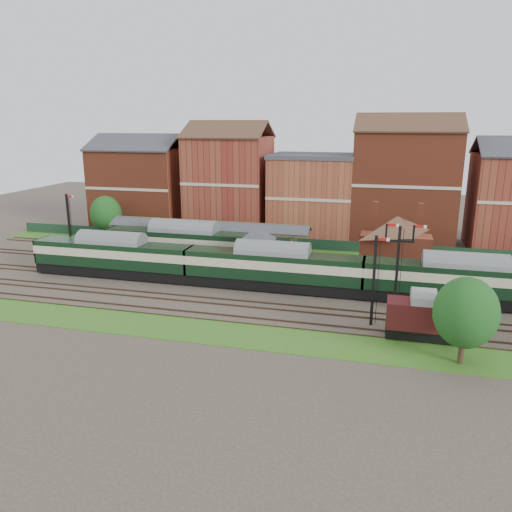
% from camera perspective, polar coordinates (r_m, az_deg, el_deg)
% --- Properties ---
extents(ground, '(160.00, 160.00, 0.00)m').
position_cam_1_polar(ground, '(52.77, 2.33, -3.89)').
color(ground, '#473D33').
rests_on(ground, ground).
extents(grass_back, '(90.00, 4.50, 0.06)m').
position_cam_1_polar(grass_back, '(67.83, 5.21, 0.42)').
color(grass_back, '#2D6619').
rests_on(grass_back, ground).
extents(grass_front, '(90.00, 5.00, 0.06)m').
position_cam_1_polar(grass_front, '(41.92, -1.21, -9.04)').
color(grass_front, '#2D6619').
rests_on(grass_front, ground).
extents(fence, '(90.00, 0.12, 1.50)m').
position_cam_1_polar(fence, '(69.57, 5.50, 1.40)').
color(fence, '#193823').
rests_on(fence, ground).
extents(platform, '(55.00, 3.40, 1.00)m').
position_cam_1_polar(platform, '(62.80, -0.23, -0.28)').
color(platform, '#2D2D2D').
rests_on(platform, ground).
extents(signal_box, '(5.40, 5.40, 6.00)m').
position_cam_1_polar(signal_box, '(55.54, 0.05, 0.54)').
color(signal_box, '#647150').
rests_on(signal_box, ground).
extents(brick_hut, '(3.20, 2.64, 2.94)m').
position_cam_1_polar(brick_hut, '(54.71, 8.20, -2.02)').
color(brick_hut, maroon).
rests_on(brick_hut, ground).
extents(station_building, '(8.10, 8.10, 5.90)m').
position_cam_1_polar(station_building, '(60.04, 15.67, 1.83)').
color(station_building, '#974026').
rests_on(station_building, platform).
extents(canopy, '(26.00, 3.89, 4.08)m').
position_cam_1_polar(canopy, '(63.60, -5.48, 3.63)').
color(canopy, '#4C5032').
rests_on(canopy, platform).
extents(semaphore_bracket, '(3.60, 0.25, 8.18)m').
position_cam_1_polar(semaphore_bracket, '(47.99, 15.92, -0.64)').
color(semaphore_bracket, black).
rests_on(semaphore_bracket, ground).
extents(semaphore_platform_end, '(1.23, 0.25, 8.00)m').
position_cam_1_polar(semaphore_platform_end, '(70.91, -20.57, 3.58)').
color(semaphore_platform_end, black).
rests_on(semaphore_platform_end, ground).
extents(semaphore_siding, '(1.23, 0.25, 8.00)m').
position_cam_1_polar(semaphore_siding, '(43.78, 13.33, -2.62)').
color(semaphore_siding, black).
rests_on(semaphore_siding, ground).
extents(town_backdrop, '(69.00, 10.00, 16.00)m').
position_cam_1_polar(town_backdrop, '(75.24, 6.34, 7.26)').
color(town_backdrop, '#974026').
rests_on(town_backdrop, ground).
extents(dmu_train, '(55.86, 2.94, 4.29)m').
position_cam_1_polar(dmu_train, '(52.10, 1.91, -1.25)').
color(dmu_train, black).
rests_on(dmu_train, ground).
extents(platform_railcar, '(20.00, 3.15, 4.61)m').
position_cam_1_polar(platform_railcar, '(61.76, -8.15, 1.39)').
color(platform_railcar, black).
rests_on(platform_railcar, ground).
extents(goods_van_a, '(5.52, 2.39, 3.35)m').
position_cam_1_polar(goods_van_a, '(42.77, 18.39, -6.61)').
color(goods_van_a, black).
rests_on(goods_van_a, ground).
extents(tree_far, '(4.54, 4.54, 6.62)m').
position_cam_1_polar(tree_far, '(38.78, 22.86, -6.01)').
color(tree_far, '#382619').
rests_on(tree_far, ground).
extents(tree_back, '(4.57, 4.57, 6.68)m').
position_cam_1_polar(tree_back, '(76.98, -16.78, 4.66)').
color(tree_back, '#382619').
rests_on(tree_back, ground).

